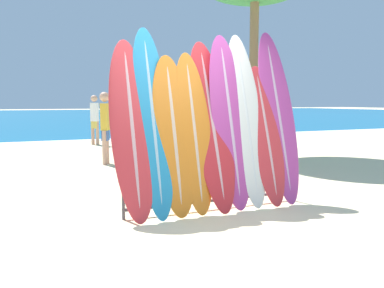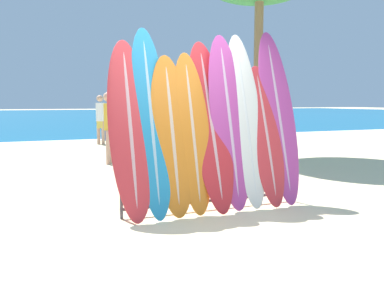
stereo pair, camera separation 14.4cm
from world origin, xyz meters
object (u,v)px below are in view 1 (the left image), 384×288
object	(u,v)px
surfboard_slot_0	(132,127)
surfboard_slot_8	(278,115)
surfboard_slot_3	(194,131)
surfboard_slot_4	(212,123)
person_mid_beach	(174,121)
surfboard_rack	(214,178)
surfboard_slot_2	(174,134)
surfboard_slot_7	(266,134)
surfboard_slot_1	(153,119)
person_near_water	(105,125)
surfboard_slot_6	(246,119)
person_far_left	(95,118)
surfboard_slot_5	(230,120)

from	to	relation	value
surfboard_slot_0	surfboard_slot_8	size ratio (longest dim) A/B	0.90
surfboard_slot_8	surfboard_slot_3	bearing A→B (deg)	-176.93
surfboard_slot_4	person_mid_beach	xyz separation A→B (m)	(2.01, 7.25, -0.33)
surfboard_rack	surfboard_slot_2	size ratio (longest dim) A/B	1.21
surfboard_slot_4	surfboard_slot_8	world-z (taller)	surfboard_slot_8
surfboard_slot_7	surfboard_slot_4	bearing A→B (deg)	174.72
surfboard_slot_7	person_mid_beach	distance (m)	7.42
surfboard_slot_1	person_mid_beach	bearing A→B (deg)	68.46
surfboard_slot_2	surfboard_slot_0	bearing A→B (deg)	175.24
surfboard_rack	surfboard_slot_7	size ratio (longest dim) A/B	1.26
surfboard_slot_1	person_near_water	size ratio (longest dim) A/B	1.46
surfboard_slot_2	person_near_water	world-z (taller)	surfboard_slot_2
surfboard_slot_8	person_near_water	size ratio (longest dim) A/B	1.50
surfboard_slot_1	surfboard_slot_4	distance (m)	0.85
surfboard_slot_6	person_near_water	bearing A→B (deg)	107.12
surfboard_slot_1	surfboard_slot_0	bearing A→B (deg)	-174.19
surfboard_slot_0	person_far_left	distance (m)	8.64
surfboard_slot_7	person_near_water	distance (m)	4.64
person_mid_beach	surfboard_slot_7	bearing A→B (deg)	20.19
surfboard_slot_0	surfboard_slot_4	xyz separation A→B (m)	(1.14, 0.02, 0.03)
surfboard_slot_6	surfboard_slot_8	world-z (taller)	surfboard_slot_8
surfboard_slot_2	person_mid_beach	world-z (taller)	surfboard_slot_2
surfboard_slot_1	surfboard_slot_2	xyz separation A→B (m)	(0.26, -0.07, -0.19)
surfboard_rack	surfboard_slot_4	size ratio (longest dim) A/B	1.08
surfboard_slot_6	person_near_water	world-z (taller)	surfboard_slot_6
surfboard_rack	surfboard_slot_6	size ratio (longest dim) A/B	1.03
surfboard_rack	surfboard_slot_6	xyz separation A→B (m)	(0.56, 0.10, 0.80)
surfboard_rack	surfboard_slot_0	bearing A→B (deg)	175.23
surfboard_slot_3	person_mid_beach	bearing A→B (deg)	72.51
surfboard_slot_8	person_far_left	world-z (taller)	surfboard_slot_8
person_far_left	person_near_water	bearing A→B (deg)	-58.49
surfboard_slot_0	surfboard_slot_2	bearing A→B (deg)	-4.76
surfboard_slot_2	surfboard_slot_8	xyz separation A→B (m)	(1.70, 0.08, 0.22)
surfboard_slot_0	person_near_water	size ratio (longest dim) A/B	1.35
surfboard_slot_3	surfboard_rack	bearing A→B (deg)	-10.39
surfboard_rack	surfboard_slot_1	bearing A→B (deg)	171.66
surfboard_slot_4	person_far_left	distance (m)	8.60
surfboard_slot_4	person_far_left	size ratio (longest dim) A/B	1.38
surfboard_slot_2	surfboard_slot_3	bearing A→B (deg)	0.75
surfboard_slot_5	person_mid_beach	bearing A→B (deg)	76.59
surfboard_slot_5	surfboard_slot_8	world-z (taller)	surfboard_slot_8
surfboard_slot_7	person_near_water	size ratio (longest dim) A/B	1.19
surfboard_slot_3	person_near_water	size ratio (longest dim) A/B	1.27
surfboard_slot_0	surfboard_slot_3	world-z (taller)	surfboard_slot_0
surfboard_slot_0	surfboard_slot_4	bearing A→B (deg)	1.17
surfboard_slot_1	surfboard_slot_3	world-z (taller)	surfboard_slot_1
surfboard_slot_1	surfboard_slot_5	world-z (taller)	surfboard_slot_1
surfboard_slot_4	surfboard_slot_1	bearing A→B (deg)	179.61
surfboard_slot_2	surfboard_slot_7	xyz separation A→B (m)	(1.43, -0.01, -0.05)
person_near_water	person_mid_beach	size ratio (longest dim) A/B	1.09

